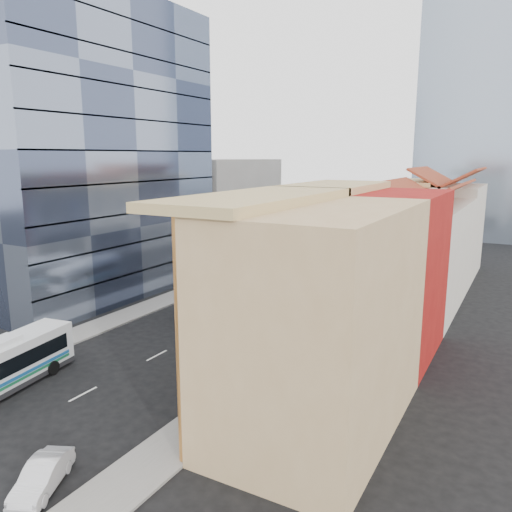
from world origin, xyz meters
The scene contains 13 objects.
ground centered at (0.00, 0.00, 0.00)m, with size 200.00×200.00×0.00m, color black.
sidewalk_right centered at (8.50, 22.00, 0.07)m, with size 3.00×90.00×0.15m, color slate.
sidewalk_left centered at (-8.50, 22.00, 0.07)m, with size 3.00×90.00×0.15m, color slate.
shophouse_tan centered at (14.00, 5.00, 6.00)m, with size 8.00×14.00×12.00m, color tan.
shophouse_red centered at (14.00, 17.00, 6.00)m, with size 8.00×10.00×12.00m, color maroon.
shophouse_cream_near centered at (14.00, 26.50, 5.00)m, with size 8.00×9.00×10.00m, color beige.
shophouse_cream_mid centered at (14.00, 35.50, 5.00)m, with size 8.00×9.00×10.00m, color beige.
shophouse_cream_far centered at (14.00, 46.00, 5.50)m, with size 8.00×12.00×11.00m, color beige.
office_tower centered at (-17.00, 19.00, 15.00)m, with size 12.00×26.00×30.00m, color #3A445D.
office_block_far centered at (-16.00, 42.00, 7.00)m, with size 10.00×18.00×14.00m, color gray.
bus_left_far centered at (-2.00, 19.80, 1.56)m, with size 2.27×9.70×3.11m, color white, non-canonical shape.
bus_right centered at (2.25, 15.33, 1.80)m, with size 2.62×11.21×3.59m, color silver, non-canonical shape.
sedan_right centered at (5.50, -6.23, 0.64)m, with size 1.36×3.91×1.29m, color silver.
Camera 1 is at (23.31, -18.81, 14.54)m, focal length 35.00 mm.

